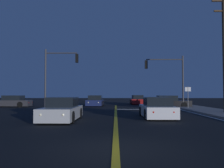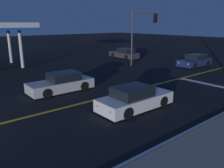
% 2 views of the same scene
% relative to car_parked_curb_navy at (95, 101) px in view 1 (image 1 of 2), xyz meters
% --- Properties ---
extents(ground_plane, '(160.00, 160.00, 0.00)m').
position_rel_car_parked_curb_navy_xyz_m(ground_plane, '(2.58, -23.76, -0.58)').
color(ground_plane, black).
extents(lane_line_center, '(0.20, 32.20, 0.01)m').
position_rel_car_parked_curb_navy_xyz_m(lane_line_center, '(2.58, -14.29, -0.58)').
color(lane_line_center, gold).
rests_on(lane_line_center, ground).
extents(lane_line_edge_right, '(0.16, 32.20, 0.01)m').
position_rel_car_parked_curb_navy_xyz_m(lane_line_edge_right, '(8.81, -14.29, -0.58)').
color(lane_line_edge_right, white).
rests_on(lane_line_edge_right, ground).
extents(stop_bar, '(6.49, 0.50, 0.01)m').
position_rel_car_parked_curb_navy_xyz_m(stop_bar, '(5.82, -6.32, -0.58)').
color(stop_bar, white).
rests_on(stop_bar, ground).
extents(car_parked_curb_navy, '(2.05, 4.25, 1.34)m').
position_rel_car_parked_curb_navy_xyz_m(car_parked_curb_navy, '(0.00, 0.00, 0.00)').
color(car_parked_curb_navy, navy).
rests_on(car_parked_curb_navy, ground).
extents(car_following_oncoming_black, '(4.57, 1.89, 1.34)m').
position_rel_car_parked_curb_navy_xyz_m(car_following_oncoming_black, '(8.48, -3.25, -0.00)').
color(car_following_oncoming_black, black).
rests_on(car_following_oncoming_black, ground).
extents(car_far_approaching_silver, '(1.89, 4.65, 1.34)m').
position_rel_car_parked_curb_navy_xyz_m(car_far_approaching_silver, '(-0.56, -16.34, 0.00)').
color(car_far_approaching_silver, '#B2B5BA').
rests_on(car_far_approaching_silver, ground).
extents(car_lead_oncoming_red, '(1.96, 4.44, 1.34)m').
position_rel_car_parked_curb_navy_xyz_m(car_lead_oncoming_red, '(5.69, 5.01, 0.00)').
color(car_lead_oncoming_red, maroon).
rests_on(car_lead_oncoming_red, ground).
extents(car_side_waiting_white, '(1.95, 4.64, 1.34)m').
position_rel_car_parked_curb_navy_xyz_m(car_side_waiting_white, '(5.23, -14.72, 0.00)').
color(car_side_waiting_white, silver).
rests_on(car_side_waiting_white, ground).
extents(car_mid_block_charcoal, '(4.73, 2.05, 1.34)m').
position_rel_car_parked_curb_navy_xyz_m(car_mid_block_charcoal, '(-9.70, -1.93, 0.00)').
color(car_mid_block_charcoal, '#2D2D33').
rests_on(car_mid_block_charcoal, ground).
extents(traffic_signal_near_right, '(4.20, 0.28, 5.67)m').
position_rel_car_parked_curb_navy_xyz_m(traffic_signal_near_right, '(8.35, -4.02, 3.22)').
color(traffic_signal_near_right, '#38383D').
rests_on(traffic_signal_near_right, ground).
extents(traffic_signal_far_left, '(3.49, 0.28, 6.17)m').
position_rel_car_parked_curb_navy_xyz_m(traffic_signal_far_left, '(-3.54, -5.42, 3.49)').
color(traffic_signal_far_left, '#38383D').
rests_on(traffic_signal_far_left, ground).
extents(street_sign_corner, '(0.56, 0.06, 2.23)m').
position_rel_car_parked_curb_navy_xyz_m(street_sign_corner, '(9.56, -6.82, 0.93)').
color(street_sign_corner, slate).
rests_on(street_sign_corner, ground).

